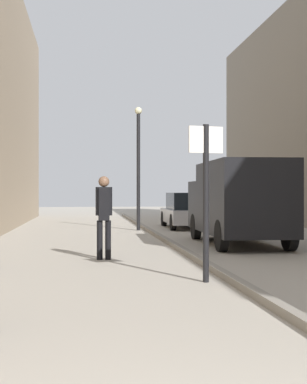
{
  "coord_description": "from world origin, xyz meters",
  "views": [
    {
      "loc": [
        -0.81,
        -1.96,
        1.49
      ],
      "look_at": [
        0.66,
        9.66,
        1.49
      ],
      "focal_mm": 50.99,
      "sensor_mm": 36.0,
      "label": 1
    }
  ],
  "objects_px": {
    "pedestrian_mid_block": "(104,211)",
    "parked_car": "(188,211)",
    "delivery_van": "(238,200)",
    "street_sign_post": "(206,188)",
    "lamp_post": "(138,160)"
  },
  "relations": [
    {
      "from": "pedestrian_mid_block",
      "to": "parked_car",
      "type": "xyz_separation_m",
      "value": [
        3.81,
        10.1,
        -0.35
      ]
    },
    {
      "from": "delivery_van",
      "to": "street_sign_post",
      "type": "distance_m",
      "value": 6.55
    },
    {
      "from": "lamp_post",
      "to": "street_sign_post",
      "type": "bearing_deg",
      "value": -90.36
    },
    {
      "from": "lamp_post",
      "to": "pedestrian_mid_block",
      "type": "bearing_deg",
      "value": -100.41
    },
    {
      "from": "pedestrian_mid_block",
      "to": "delivery_van",
      "type": "height_order",
      "value": "delivery_van"
    },
    {
      "from": "pedestrian_mid_block",
      "to": "lamp_post",
      "type": "xyz_separation_m",
      "value": [
        1.64,
        8.93,
        1.66
      ]
    },
    {
      "from": "street_sign_post",
      "to": "lamp_post",
      "type": "distance_m",
      "value": 12.18
    },
    {
      "from": "street_sign_post",
      "to": "parked_car",
      "type": "bearing_deg",
      "value": -110.57
    },
    {
      "from": "pedestrian_mid_block",
      "to": "delivery_van",
      "type": "distance_m",
      "value": 4.86
    },
    {
      "from": "pedestrian_mid_block",
      "to": "street_sign_post",
      "type": "relative_size",
      "value": 0.7
    },
    {
      "from": "delivery_van",
      "to": "parked_car",
      "type": "height_order",
      "value": "delivery_van"
    },
    {
      "from": "delivery_van",
      "to": "street_sign_post",
      "type": "height_order",
      "value": "street_sign_post"
    },
    {
      "from": "parked_car",
      "to": "street_sign_post",
      "type": "relative_size",
      "value": 1.63
    },
    {
      "from": "delivery_van",
      "to": "street_sign_post",
      "type": "xyz_separation_m",
      "value": [
        -2.31,
        -6.12,
        0.3
      ]
    },
    {
      "from": "street_sign_post",
      "to": "lamp_post",
      "type": "height_order",
      "value": "lamp_post"
    }
  ]
}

